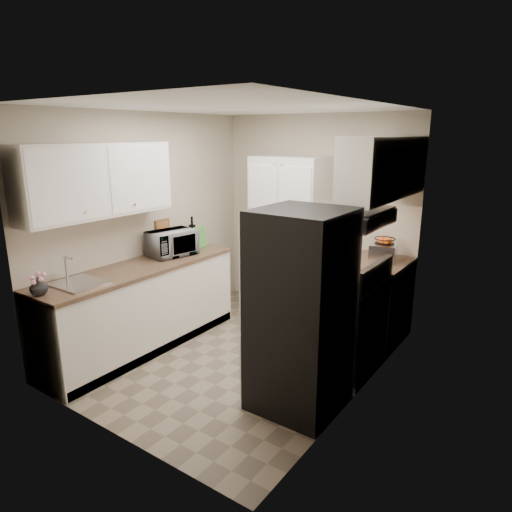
{
  "coord_description": "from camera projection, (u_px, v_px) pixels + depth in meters",
  "views": [
    {
      "loc": [
        2.64,
        -3.49,
        2.27
      ],
      "look_at": [
        0.1,
        0.15,
        1.07
      ],
      "focal_mm": 32.0,
      "sensor_mm": 36.0,
      "label": 1
    }
  ],
  "objects": [
    {
      "name": "ground",
      "position": [
        240.0,
        355.0,
        4.81
      ],
      "size": [
        3.2,
        3.2,
        0.0
      ],
      "primitive_type": "plane",
      "color": "#7A6B56",
      "rests_on": "ground"
    },
    {
      "name": "room_shell",
      "position": [
        237.0,
        202.0,
        4.39
      ],
      "size": [
        2.64,
        3.24,
        2.52
      ],
      "color": "beige",
      "rests_on": "ground"
    },
    {
      "name": "pantry_cabinet",
      "position": [
        290.0,
        238.0,
        5.7
      ],
      "size": [
        0.9,
        0.55,
        2.0
      ],
      "primitive_type": "cube",
      "color": "silver",
      "rests_on": "ground"
    },
    {
      "name": "base_cabinet_left",
      "position": [
        142.0,
        309.0,
        4.9
      ],
      "size": [
        0.6,
        2.3,
        0.88
      ],
      "primitive_type": "cube",
      "color": "silver",
      "rests_on": "ground"
    },
    {
      "name": "countertop_left",
      "position": [
        140.0,
        268.0,
        4.78
      ],
      "size": [
        0.63,
        2.33,
        0.04
      ],
      "primitive_type": "cube",
      "color": "brown",
      "rests_on": "base_cabinet_left"
    },
    {
      "name": "base_cabinet_right",
      "position": [
        375.0,
        302.0,
        5.09
      ],
      "size": [
        0.6,
        0.8,
        0.88
      ],
      "primitive_type": "cube",
      "color": "silver",
      "rests_on": "ground"
    },
    {
      "name": "countertop_right",
      "position": [
        378.0,
        263.0,
        4.97
      ],
      "size": [
        0.63,
        0.83,
        0.04
      ],
      "primitive_type": "cube",
      "color": "brown",
      "rests_on": "base_cabinet_right"
    },
    {
      "name": "electric_range",
      "position": [
        343.0,
        322.0,
        4.46
      ],
      "size": [
        0.71,
        0.78,
        1.13
      ],
      "color": "#B7B7BC",
      "rests_on": "ground"
    },
    {
      "name": "refrigerator",
      "position": [
        301.0,
        312.0,
        3.74
      ],
      "size": [
        0.7,
        0.72,
        1.7
      ],
      "primitive_type": "cube",
      "color": "#B7B7BC",
      "rests_on": "ground"
    },
    {
      "name": "microwave",
      "position": [
        172.0,
        243.0,
        5.16
      ],
      "size": [
        0.44,
        0.57,
        0.29
      ],
      "primitive_type": "imported",
      "rotation": [
        0.0,
        0.0,
        1.38
      ],
      "color": "#AFB0B4",
      "rests_on": "countertop_left"
    },
    {
      "name": "wine_bottle",
      "position": [
        192.0,
        233.0,
        5.6
      ],
      "size": [
        0.08,
        0.08,
        0.33
      ],
      "primitive_type": "cylinder",
      "color": "black",
      "rests_on": "countertop_left"
    },
    {
      "name": "flower_vase",
      "position": [
        39.0,
        286.0,
        3.91
      ],
      "size": [
        0.18,
        0.18,
        0.16
      ],
      "primitive_type": "imported",
      "rotation": [
        0.0,
        0.0,
        0.17
      ],
      "color": "silver",
      "rests_on": "countertop_left"
    },
    {
      "name": "cutting_board",
      "position": [
        200.0,
        237.0,
        5.51
      ],
      "size": [
        0.04,
        0.21,
        0.26
      ],
      "primitive_type": "cube",
      "rotation": [
        0.0,
        0.0,
        0.09
      ],
      "color": "#49973E",
      "rests_on": "countertop_left"
    },
    {
      "name": "toaster_oven",
      "position": [
        383.0,
        252.0,
        4.95
      ],
      "size": [
        0.34,
        0.39,
        0.2
      ],
      "primitive_type": "cube",
      "rotation": [
        0.0,
        0.0,
        0.23
      ],
      "color": "silver",
      "rests_on": "countertop_right"
    },
    {
      "name": "fruit_basket",
      "position": [
        385.0,
        239.0,
        4.9
      ],
      "size": [
        0.25,
        0.25,
        0.09
      ],
      "primitive_type": null,
      "rotation": [
        0.0,
        0.0,
        -0.13
      ],
      "color": "#D95711",
      "rests_on": "toaster_oven"
    },
    {
      "name": "kitchen_mat",
      "position": [
        285.0,
        337.0,
        5.22
      ],
      "size": [
        0.52,
        0.76,
        0.01
      ],
      "primitive_type": "cube",
      "rotation": [
        0.0,
        0.0,
        -0.11
      ],
      "color": "#C7BB8A",
      "rests_on": "ground"
    }
  ]
}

